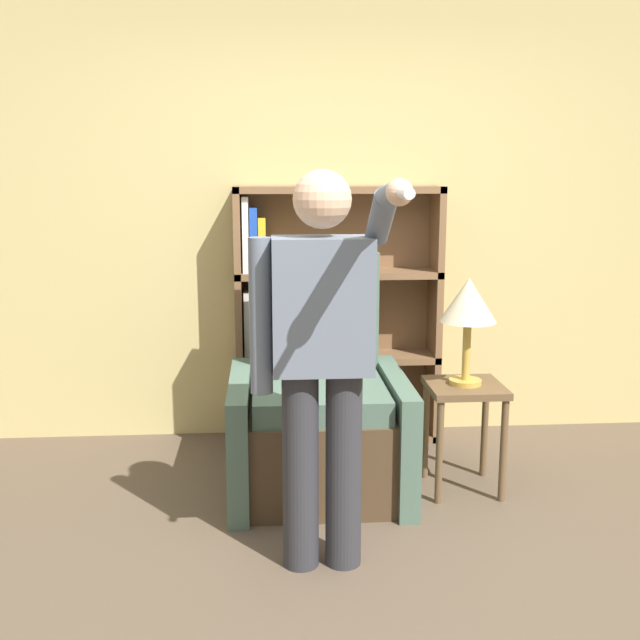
{
  "coord_description": "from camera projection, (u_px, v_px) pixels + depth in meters",
  "views": [
    {
      "loc": [
        -0.39,
        -2.55,
        1.63
      ],
      "look_at": [
        -0.15,
        0.72,
        0.97
      ],
      "focal_mm": 42.0,
      "sensor_mm": 36.0,
      "label": 1
    }
  ],
  "objects": [
    {
      "name": "table_lamp",
      "position": [
        468.0,
        304.0,
        3.72
      ],
      "size": [
        0.28,
        0.28,
        0.55
      ],
      "color": "gold",
      "rests_on": "side_table"
    },
    {
      "name": "armchair",
      "position": [
        317.0,
        416.0,
        3.9
      ],
      "size": [
        0.9,
        0.88,
        1.2
      ],
      "color": "#4C3823",
      "rests_on": "ground_plane"
    },
    {
      "name": "ground_plane",
      "position": [
        374.0,
        608.0,
        2.84
      ],
      "size": [
        14.0,
        14.0,
        0.0
      ],
      "primitive_type": "plane",
      "color": "brown"
    },
    {
      "name": "side_table",
      "position": [
        464.0,
        406.0,
        3.82
      ],
      "size": [
        0.38,
        0.38,
        0.57
      ],
      "color": "brown",
      "rests_on": "ground_plane"
    },
    {
      "name": "bookcase",
      "position": [
        320.0,
        319.0,
        4.52
      ],
      "size": [
        1.22,
        0.28,
        1.54
      ],
      "color": "brown",
      "rests_on": "ground_plane"
    },
    {
      "name": "wall_back",
      "position": [
        329.0,
        210.0,
        4.55
      ],
      "size": [
        8.0,
        0.06,
        2.8
      ],
      "color": "tan",
      "rests_on": "ground_plane"
    },
    {
      "name": "person_standing",
      "position": [
        322.0,
        349.0,
        2.97
      ],
      "size": [
        0.54,
        0.78,
        1.64
      ],
      "color": "#2D2D33",
      "rests_on": "ground_plane"
    }
  ]
}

